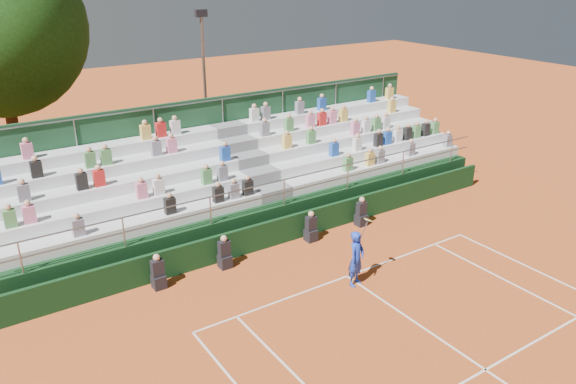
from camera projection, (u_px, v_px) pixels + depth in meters
ground at (347, 276)px, 18.35m from camera, size 90.00×90.00×0.00m
courtside_wall at (293, 227)px, 20.63m from camera, size 20.00×0.15×1.00m
line_officials at (270, 241)px, 19.65m from camera, size 8.70×0.40×1.19m
grandstand at (249, 186)px, 22.92m from camera, size 20.00×5.20×4.40m
tennis_player at (356, 258)px, 17.57m from camera, size 0.92×0.66×2.22m
floodlight_mast at (204, 74)px, 27.87m from camera, size 0.60×0.25×7.49m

